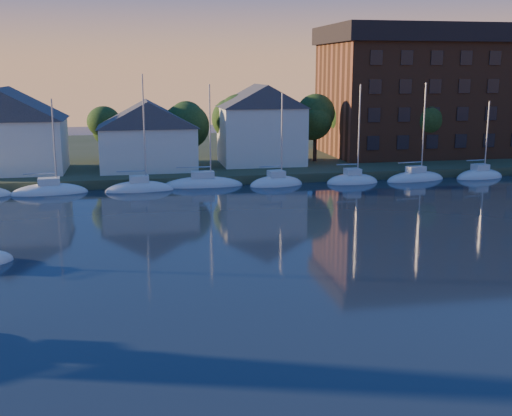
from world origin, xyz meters
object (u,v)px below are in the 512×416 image
object	(u,v)px
clubhouse_centre	(148,134)
condo_block	(435,90)
clubhouse_east	(261,124)
clubhouse_west	(5,129)

from	to	relation	value
clubhouse_centre	condo_block	xyz separation A→B (m)	(40.00, 7.95, 4.66)
clubhouse_east	condo_block	world-z (taller)	condo_block
clubhouse_west	condo_block	xyz separation A→B (m)	(56.00, 6.95, 3.86)
clubhouse_west	clubhouse_east	world-z (taller)	clubhouse_east
clubhouse_east	condo_block	bearing A→B (deg)	12.89
clubhouse_west	clubhouse_centre	bearing A→B (deg)	-3.58
clubhouse_centre	clubhouse_west	bearing A→B (deg)	176.42
clubhouse_east	condo_block	xyz separation A→B (m)	(26.00, 5.95, 3.79)
condo_block	clubhouse_centre	bearing A→B (deg)	-168.76
clubhouse_east	clubhouse_west	bearing A→B (deg)	-178.09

